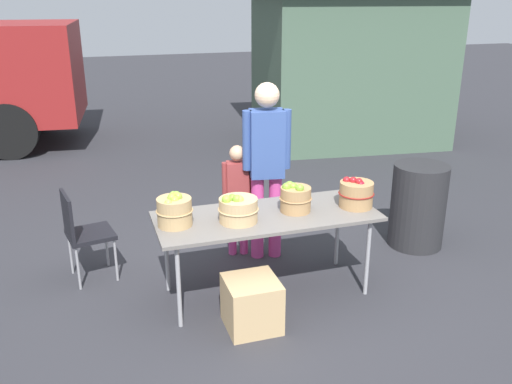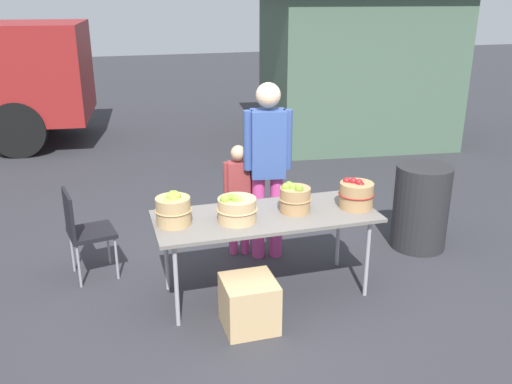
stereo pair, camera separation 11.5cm
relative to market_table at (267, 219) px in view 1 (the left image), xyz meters
The scene contains 12 objects.
ground_plane 0.71m from the market_table, ahead, with size 40.00×40.00×0.00m, color #2D2D33.
market_table is the anchor object (origin of this frame).
apple_basket_green_0 0.80m from the market_table, behind, with size 0.30×0.30×0.28m.
apple_basket_green_1 0.32m from the market_table, 165.95° to the right, with size 0.34×0.34×0.25m.
apple_basket_green_2 0.31m from the market_table, ahead, with size 0.28×0.28×0.27m.
apple_basket_red_0 0.83m from the market_table, ahead, with size 0.31×0.31×0.27m.
vendor_adult 0.79m from the market_table, 71.41° to the left, with size 0.46×0.28×1.76m.
child_customer 0.82m from the market_table, 91.76° to the left, with size 0.30×0.19×1.15m.
food_kiosk 5.76m from the market_table, 56.76° to the left, with size 3.81×3.28×2.74m.
folding_chair 1.71m from the market_table, 154.00° to the left, with size 0.47×0.47×0.86m.
trash_barrel 1.90m from the market_table, 14.05° to the left, with size 0.56×0.56×0.88m, color #262628.
produce_crate 0.75m from the market_table, 120.78° to the right, with size 0.41×0.41×0.41m, color tan.
Camera 1 is at (-1.41, -4.11, 2.54)m, focal length 38.68 mm.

